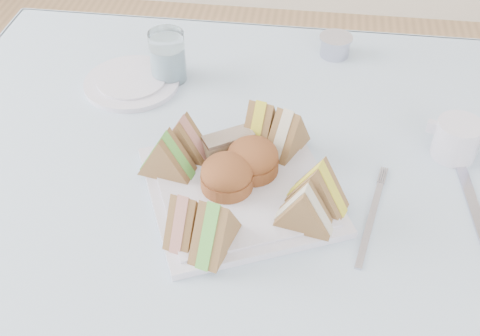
# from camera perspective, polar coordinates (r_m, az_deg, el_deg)

# --- Properties ---
(tablecloth) EXTENTS (1.02, 1.02, 0.01)m
(tablecloth) POSITION_cam_1_polar(r_m,az_deg,el_deg) (0.86, -1.82, -3.35)
(tablecloth) COLOR silver
(tablecloth) RESTS_ON table
(serving_plate) EXTENTS (0.33, 0.33, 0.01)m
(serving_plate) POSITION_cam_1_polar(r_m,az_deg,el_deg) (0.87, 0.00, -2.14)
(serving_plate) COLOR silver
(serving_plate) RESTS_ON tablecloth
(sandwich_fl_a) EXTENTS (0.05, 0.08, 0.07)m
(sandwich_fl_a) POSITION_cam_1_polar(r_m,az_deg,el_deg) (0.78, -5.25, -4.42)
(sandwich_fl_a) COLOR brown
(sandwich_fl_a) RESTS_ON serving_plate
(sandwich_fl_b) EXTENTS (0.06, 0.09, 0.08)m
(sandwich_fl_b) POSITION_cam_1_polar(r_m,az_deg,el_deg) (0.76, -2.41, -5.37)
(sandwich_fl_b) COLOR brown
(sandwich_fl_b) RESTS_ON serving_plate
(sandwich_fr_a) EXTENTS (0.09, 0.07, 0.08)m
(sandwich_fr_a) POSITION_cam_1_polar(r_m,az_deg,el_deg) (0.82, 7.43, -1.52)
(sandwich_fr_a) COLOR brown
(sandwich_fr_a) RESTS_ON serving_plate
(sandwich_fr_b) EXTENTS (0.08, 0.05, 0.07)m
(sandwich_fr_b) POSITION_cam_1_polar(r_m,az_deg,el_deg) (0.79, 6.14, -3.65)
(sandwich_fr_b) COLOR brown
(sandwich_fr_b) RESTS_ON serving_plate
(sandwich_bl_a) EXTENTS (0.09, 0.05, 0.07)m
(sandwich_bl_a) POSITION_cam_1_polar(r_m,az_deg,el_deg) (0.87, -7.02, 1.36)
(sandwich_bl_a) COLOR brown
(sandwich_bl_a) RESTS_ON serving_plate
(sandwich_bl_b) EXTENTS (0.09, 0.05, 0.07)m
(sandwich_bl_b) POSITION_cam_1_polar(r_m,az_deg,el_deg) (0.90, -5.42, 2.99)
(sandwich_bl_b) COLOR brown
(sandwich_bl_b) RESTS_ON serving_plate
(sandwich_br_a) EXTENTS (0.07, 0.09, 0.07)m
(sandwich_br_a) POSITION_cam_1_polar(r_m,az_deg,el_deg) (0.90, 4.54, 3.60)
(sandwich_br_a) COLOR brown
(sandwich_br_a) RESTS_ON serving_plate
(sandwich_br_b) EXTENTS (0.06, 0.09, 0.07)m
(sandwich_br_b) POSITION_cam_1_polar(r_m,az_deg,el_deg) (0.92, 1.99, 4.44)
(sandwich_br_b) COLOR brown
(sandwich_br_b) RESTS_ON serving_plate
(scone_left) EXTENTS (0.10, 0.10, 0.05)m
(scone_left) POSITION_cam_1_polar(r_m,az_deg,el_deg) (0.84, -1.26, -0.67)
(scone_left) COLOR brown
(scone_left) RESTS_ON serving_plate
(scone_right) EXTENTS (0.11, 0.11, 0.05)m
(scone_right) POSITION_cam_1_polar(r_m,az_deg,el_deg) (0.87, 1.20, 0.90)
(scone_right) COLOR brown
(scone_right) RESTS_ON serving_plate
(pastry_slice) EXTENTS (0.08, 0.07, 0.04)m
(pastry_slice) POSITION_cam_1_polar(r_m,az_deg,el_deg) (0.91, -1.11, 2.26)
(pastry_slice) COLOR #C4B995
(pastry_slice) RESTS_ON serving_plate
(side_plate) EXTENTS (0.18, 0.18, 0.01)m
(side_plate) POSITION_cam_1_polar(r_m,az_deg,el_deg) (1.10, -10.22, 7.95)
(side_plate) COLOR silver
(side_plate) RESTS_ON tablecloth
(water_glass) EXTENTS (0.07, 0.07, 0.09)m
(water_glass) POSITION_cam_1_polar(r_m,az_deg,el_deg) (1.08, -6.88, 10.46)
(water_glass) COLOR white
(water_glass) RESTS_ON tablecloth
(tea_strainer) EXTENTS (0.07, 0.07, 0.04)m
(tea_strainer) POSITION_cam_1_polar(r_m,az_deg,el_deg) (1.17, 9.00, 11.28)
(tea_strainer) COLOR #B0ADC1
(tea_strainer) RESTS_ON tablecloth
(knife) EXTENTS (0.03, 0.20, 0.00)m
(knife) POSITION_cam_1_polar(r_m,az_deg,el_deg) (0.92, 21.21, -3.20)
(knife) COLOR #B0ADC1
(knife) RESTS_ON tablecloth
(fork) EXTENTS (0.04, 0.17, 0.00)m
(fork) POSITION_cam_1_polar(r_m,az_deg,el_deg) (0.85, 12.22, -5.14)
(fork) COLOR #B0ADC1
(fork) RESTS_ON tablecloth
(creamer_jug) EXTENTS (0.08, 0.08, 0.06)m
(creamer_jug) POSITION_cam_1_polar(r_m,az_deg,el_deg) (0.97, 19.86, 2.58)
(creamer_jug) COLOR silver
(creamer_jug) RESTS_ON tablecloth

